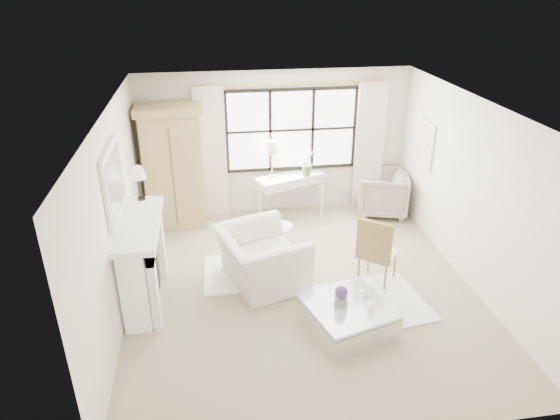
# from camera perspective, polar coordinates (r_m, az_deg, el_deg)

# --- Properties ---
(floor) EXTENTS (5.50, 5.50, 0.00)m
(floor) POSITION_cam_1_polar(r_m,az_deg,el_deg) (7.56, 2.47, -8.71)
(floor) COLOR tan
(floor) RESTS_ON ground
(ceiling) EXTENTS (5.50, 5.50, 0.00)m
(ceiling) POSITION_cam_1_polar(r_m,az_deg,el_deg) (6.43, 2.92, 11.55)
(ceiling) COLOR silver
(ceiling) RESTS_ON ground
(wall_back) EXTENTS (5.00, 0.00, 5.00)m
(wall_back) POSITION_cam_1_polar(r_m,az_deg,el_deg) (9.41, -0.53, 7.64)
(wall_back) COLOR silver
(wall_back) RESTS_ON ground
(wall_front) EXTENTS (5.00, 0.00, 5.00)m
(wall_front) POSITION_cam_1_polar(r_m,az_deg,el_deg) (4.62, 9.35, -13.87)
(wall_front) COLOR beige
(wall_front) RESTS_ON ground
(wall_left) EXTENTS (0.00, 5.50, 5.50)m
(wall_left) POSITION_cam_1_polar(r_m,az_deg,el_deg) (6.89, -18.19, -0.74)
(wall_left) COLOR silver
(wall_left) RESTS_ON ground
(wall_right) EXTENTS (0.00, 5.50, 5.50)m
(wall_right) POSITION_cam_1_polar(r_m,az_deg,el_deg) (7.74, 21.17, 1.72)
(wall_right) COLOR white
(wall_right) RESTS_ON ground
(window_pane) EXTENTS (2.40, 0.02, 1.50)m
(window_pane) POSITION_cam_1_polar(r_m,az_deg,el_deg) (9.37, 1.32, 9.14)
(window_pane) COLOR white
(window_pane) RESTS_ON wall_back
(window_frame) EXTENTS (2.50, 0.04, 1.50)m
(window_frame) POSITION_cam_1_polar(r_m,az_deg,el_deg) (9.36, 1.33, 9.12)
(window_frame) COLOR black
(window_frame) RESTS_ON wall_back
(curtain_rod) EXTENTS (3.30, 0.04, 0.04)m
(curtain_rod) POSITION_cam_1_polar(r_m,az_deg,el_deg) (9.10, 1.44, 14.29)
(curtain_rod) COLOR #AA883B
(curtain_rod) RESTS_ON wall_back
(curtain_left) EXTENTS (0.55, 0.10, 2.47)m
(curtain_left) POSITION_cam_1_polar(r_m,az_deg,el_deg) (9.27, -7.85, 6.36)
(curtain_left) COLOR beige
(curtain_left) RESTS_ON ground
(curtain_right) EXTENTS (0.55, 0.10, 2.47)m
(curtain_right) POSITION_cam_1_polar(r_m,az_deg,el_deg) (9.76, 10.16, 7.18)
(curtain_right) COLOR beige
(curtain_right) RESTS_ON ground
(fireplace) EXTENTS (0.58, 1.66, 1.26)m
(fireplace) POSITION_cam_1_polar(r_m,az_deg,el_deg) (7.18, -15.65, -5.66)
(fireplace) COLOR white
(fireplace) RESTS_ON ground
(mirror_frame) EXTENTS (0.05, 1.15, 0.95)m
(mirror_frame) POSITION_cam_1_polar(r_m,az_deg,el_deg) (6.69, -18.51, 3.03)
(mirror_frame) COLOR white
(mirror_frame) RESTS_ON wall_left
(mirror_glass) EXTENTS (0.02, 1.00, 0.80)m
(mirror_glass) POSITION_cam_1_polar(r_m,az_deg,el_deg) (6.69, -18.25, 3.05)
(mirror_glass) COLOR silver
(mirror_glass) RESTS_ON wall_left
(art_frame) EXTENTS (0.04, 0.62, 0.82)m
(art_frame) POSITION_cam_1_polar(r_m,az_deg,el_deg) (9.07, 16.21, 7.22)
(art_frame) COLOR white
(art_frame) RESTS_ON wall_right
(art_canvas) EXTENTS (0.01, 0.52, 0.72)m
(art_canvas) POSITION_cam_1_polar(r_m,az_deg,el_deg) (9.06, 16.10, 7.22)
(art_canvas) COLOR beige
(art_canvas) RESTS_ON wall_right
(mantel_lamp) EXTENTS (0.22, 0.22, 0.51)m
(mantel_lamp) POSITION_cam_1_polar(r_m,az_deg,el_deg) (7.39, -15.91, 3.96)
(mantel_lamp) COLOR black
(mantel_lamp) RESTS_ON fireplace
(armoire) EXTENTS (1.14, 0.73, 2.24)m
(armoire) POSITION_cam_1_polar(r_m,az_deg,el_deg) (9.05, -12.08, 4.88)
(armoire) COLOR tan
(armoire) RESTS_ON floor
(console_table) EXTENTS (1.37, 0.89, 0.80)m
(console_table) POSITION_cam_1_polar(r_m,az_deg,el_deg) (9.52, 1.14, 1.72)
(console_table) COLOR silver
(console_table) RESTS_ON floor
(console_lamp) EXTENTS (0.28, 0.28, 0.69)m
(console_lamp) POSITION_cam_1_polar(r_m,az_deg,el_deg) (9.12, -0.95, 7.09)
(console_lamp) COLOR #B18F3D
(console_lamp) RESTS_ON console_table
(orchid_plant) EXTENTS (0.34, 0.34, 0.48)m
(orchid_plant) POSITION_cam_1_polar(r_m,az_deg,el_deg) (9.32, 3.20, 5.41)
(orchid_plant) COLOR #5A764E
(orchid_plant) RESTS_ON console_table
(side_table) EXTENTS (0.40, 0.40, 0.51)m
(side_table) POSITION_cam_1_polar(r_m,az_deg,el_deg) (8.23, 0.10, -2.88)
(side_table) COLOR white
(side_table) RESTS_ON floor
(rug_left) EXTENTS (1.63, 1.16, 0.03)m
(rug_left) POSITION_cam_1_polar(r_m,az_deg,el_deg) (7.88, -2.79, -7.03)
(rug_left) COLOR white
(rug_left) RESTS_ON floor
(rug_right) EXTENTS (1.83, 1.47, 0.03)m
(rug_right) POSITION_cam_1_polar(r_m,az_deg,el_deg) (7.26, 9.73, -10.60)
(rug_right) COLOR white
(rug_right) RESTS_ON floor
(club_armchair) EXTENTS (1.45, 1.56, 0.83)m
(club_armchair) POSITION_cam_1_polar(r_m,az_deg,el_deg) (7.43, -2.18, -5.54)
(club_armchair) COLOR beige
(club_armchair) RESTS_ON floor
(wingback_chair) EXTENTS (1.14, 1.12, 0.84)m
(wingback_chair) POSITION_cam_1_polar(r_m,az_deg,el_deg) (9.77, 11.60, 1.96)
(wingback_chair) COLOR gray
(wingback_chair) RESTS_ON floor
(french_chair) EXTENTS (0.68, 0.68, 1.08)m
(french_chair) POSITION_cam_1_polar(r_m,az_deg,el_deg) (7.64, 10.98, -6.04)
(french_chair) COLOR olive
(french_chair) RESTS_ON floor
(coffee_table) EXTENTS (1.25, 1.25, 0.38)m
(coffee_table) POSITION_cam_1_polar(r_m,az_deg,el_deg) (6.72, 7.72, -12.05)
(coffee_table) COLOR white
(coffee_table) RESTS_ON floor
(planter_box) EXTENTS (0.20, 0.20, 0.12)m
(planter_box) POSITION_cam_1_polar(r_m,az_deg,el_deg) (6.55, 6.96, -10.31)
(planter_box) COLOR slate
(planter_box) RESTS_ON coffee_table
(planter_flowers) EXTENTS (0.16, 0.16, 0.16)m
(planter_flowers) POSITION_cam_1_polar(r_m,az_deg,el_deg) (6.47, 7.03, -9.29)
(planter_flowers) COLOR #522C6E
(planter_flowers) RESTS_ON planter_box
(pillar_candle) EXTENTS (0.09, 0.09, 0.12)m
(pillar_candle) POSITION_cam_1_polar(r_m,az_deg,el_deg) (6.51, 10.34, -10.84)
(pillar_candle) COLOR white
(pillar_candle) RESTS_ON coffee_table
(coffee_vase) EXTENTS (0.18, 0.18, 0.14)m
(coffee_vase) POSITION_cam_1_polar(r_m,az_deg,el_deg) (6.75, 9.65, -9.18)
(coffee_vase) COLOR white
(coffee_vase) RESTS_ON coffee_table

